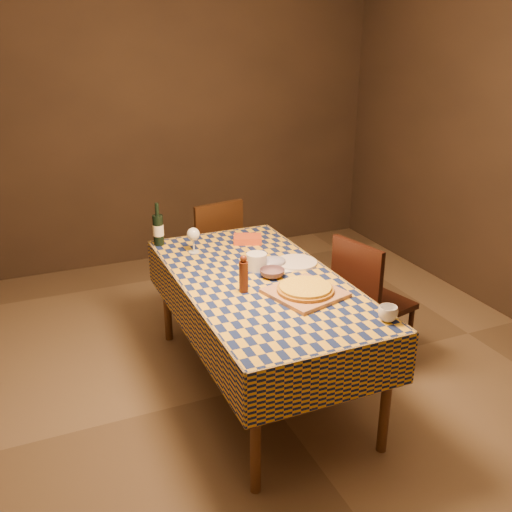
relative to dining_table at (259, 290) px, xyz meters
The scene contains 16 objects.
room 0.66m from the dining_table, ahead, with size 5.00×5.10×2.70m.
dining_table is the anchor object (origin of this frame).
cutting_board 0.36m from the dining_table, 64.22° to the right, with size 0.37×0.37×0.02m, color #B07A52.
pizza 0.36m from the dining_table, 64.22° to the right, with size 0.35×0.35×0.03m.
pepper_mill 0.27m from the dining_table, 139.84° to the right, with size 0.06×0.06×0.22m.
bowl 0.13m from the dining_table, ahead, with size 0.15×0.15×0.05m, color #634953.
wine_glass 0.66m from the dining_table, 111.76° to the left, with size 0.09×0.09×0.17m.
wine_bottle 0.94m from the dining_table, 116.72° to the left, with size 0.08×0.08×0.30m.
deli_tub 0.20m from the dining_table, 72.99° to the left, with size 0.13×0.13×0.11m, color silver.
takeout_container 0.65m from the dining_table, 73.90° to the left, with size 0.20×0.14×0.05m, color #D1491B.
white_plate 0.35m from the dining_table, 21.91° to the left, with size 0.27×0.27×0.02m, color white.
tumbler 0.86m from the dining_table, 62.11° to the right, with size 0.10×0.10×0.08m, color silver.
flour_patch 0.25m from the dining_table, 26.70° to the left, with size 0.23×0.18×0.00m, color silver.
flour_bag 0.24m from the dining_table, 45.88° to the left, with size 0.19×0.14×0.06m, color #9095B9.
chair_far 1.24m from the dining_table, 84.44° to the left, with size 0.49×0.49×0.93m.
chair_right 0.78m from the dining_table, ahead, with size 0.51×0.51×0.93m.
Camera 1 is at (-1.26, -2.90, 2.18)m, focal length 40.00 mm.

